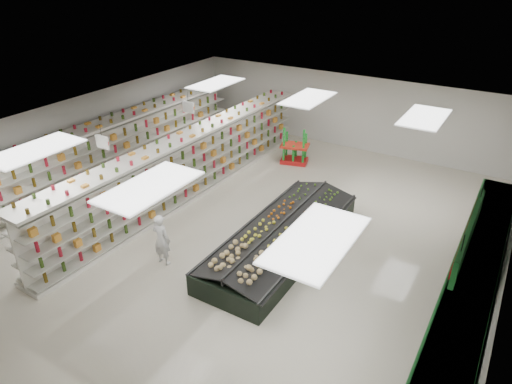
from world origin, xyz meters
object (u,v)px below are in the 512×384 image
Objects in this scene: produce_island at (282,236)px; shopper_main at (162,239)px; soda_endcap at (295,147)px; gondola_center at (188,168)px; shopper_background at (217,152)px; gondola_left at (105,156)px.

produce_island is 4.02× the size of shopper_main.
shopper_main reaches higher than soda_endcap.
soda_endcap is at bearing 67.49° from gondola_center.
produce_island is 5.95m from shopper_background.
gondola_center reaches higher than shopper_background.
gondola_center is at bearing -61.72° from shopper_main.
gondola_left is 3.30m from gondola_center.
gondola_center is 4.12m from shopper_main.
shopper_background is at bearing 100.77° from gondola_center.
produce_island is 4.01× the size of shopper_background.
gondola_center reaches higher than soda_endcap.
shopper_main is (-2.49, -2.34, 0.35)m from produce_island.
gondola_center is 2.25m from shopper_background.
shopper_main is 6.27m from shopper_background.
soda_endcap is 0.93× the size of shopper_main.
shopper_background reaches higher than shopper_main.
gondola_center is (3.17, 0.89, -0.04)m from gondola_left.
produce_island is (4.45, -1.28, -0.61)m from gondola_center.
shopper_background is at bearing 144.16° from produce_island.
gondola_left is 9.51× the size of soda_endcap.
soda_endcap is 0.92× the size of shopper_background.
shopper_main is (5.13, -2.73, -0.31)m from gondola_left.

